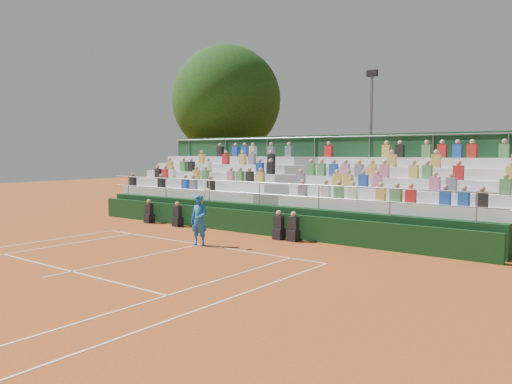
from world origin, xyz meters
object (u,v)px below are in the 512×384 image
Objects in this scene: tennis_player at (199,220)px; tree_east at (226,100)px; tree_west at (229,128)px; floodlight_mast at (371,131)px.

tennis_player is 0.21× the size of tree_east.
tennis_player is at bearing -53.12° from tree_east.
tree_west is 10.97m from floodlight_mast.
floodlight_mast reaches higher than tree_west.
floodlight_mast is (10.46, 0.37, -2.34)m from tree_east.
tree_east reaches higher than floodlight_mast.
tree_east is at bearing -59.48° from tree_west.
tree_west is 0.98× the size of floodlight_mast.
tree_west is (-9.96, 13.45, 4.25)m from tennis_player.
floodlight_mast is at bearing -2.44° from tree_west.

